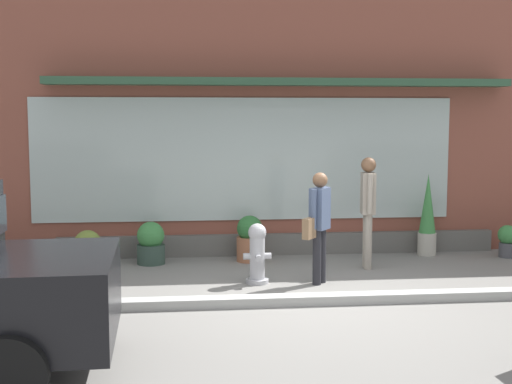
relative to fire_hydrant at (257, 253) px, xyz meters
The scene contains 11 objects.
ground_plane 1.23m from the fire_hydrant, 57.78° to the right, with size 60.00×60.00×0.00m, color gray.
curb_strip 1.37m from the fire_hydrant, 62.41° to the right, with size 14.00×0.24×0.12m, color #B2B2AD.
storefront 2.96m from the fire_hydrant, 74.81° to the left, with size 14.00×0.81×4.69m.
fire_hydrant is the anchor object (origin of this frame).
pedestrian_with_handbag 0.97m from the fire_hydrant, ahead, with size 0.47×0.54×1.56m.
pedestrian_passerby 2.04m from the fire_hydrant, 23.67° to the left, with size 0.23×0.47×1.72m.
potted_plant_by_entrance 2.13m from the fire_hydrant, 136.52° to the left, with size 0.44×0.44×0.68m.
potted_plant_corner_tall 2.84m from the fire_hydrant, 151.81° to the left, with size 0.42×0.42×0.58m.
potted_plant_trailing_edge 1.50m from the fire_hydrant, 88.45° to the left, with size 0.42×0.42×0.75m.
potted_plant_window_left 3.51m from the fire_hydrant, 28.66° to the left, with size 0.31×0.31×1.38m.
potted_plant_near_hydrant 4.55m from the fire_hydrant, 17.32° to the left, with size 0.32×0.32×0.54m.
Camera 1 is at (-1.65, -8.44, 2.31)m, focal length 48.28 mm.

